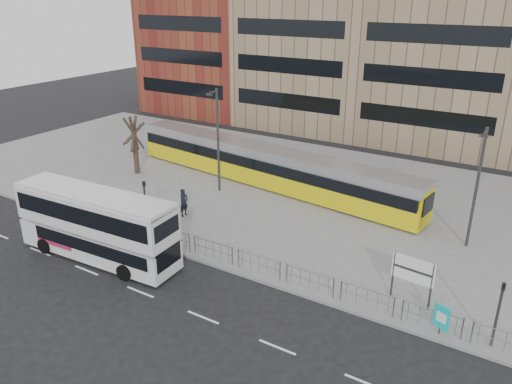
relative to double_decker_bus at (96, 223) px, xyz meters
The scene contains 16 objects.
ground 7.30m from the double_decker_bus, 21.72° to the left, with size 120.00×120.00×0.00m, color black.
plaza 16.09m from the double_decker_bus, 66.05° to the left, with size 64.00×24.00×0.15m, color slate.
kerb 7.30m from the double_decker_bus, 22.10° to the left, with size 64.00×0.25×0.17m, color gray.
building_row 39.21m from the double_decker_bus, 77.72° to the left, with size 70.40×18.40×31.20m.
pedestrian_barrier 9.10m from the double_decker_bus, 19.97° to the left, with size 32.07×0.07×1.10m.
road_markings 7.91m from the double_decker_bus, 10.76° to the right, with size 62.00×0.12×0.01m, color white.
double_decker_bus is the anchor object (origin of this frame).
tram 14.89m from the double_decker_bus, 81.03° to the left, with size 25.51×5.48×2.99m.
station_sign 17.03m from the double_decker_bus, 16.05° to the left, with size 2.09×0.30×2.40m.
ad_panel 18.47m from the double_decker_bus, ahead, with size 0.74×0.32×1.44m.
pedestrian 6.89m from the double_decker_bus, 84.58° to the left, with size 0.69×0.46×1.90m, color black.
traffic_light_west 4.20m from the double_decker_bus, 94.03° to the left, with size 0.18×0.21×3.10m.
traffic_light_east 20.54m from the double_decker_bus, ahead, with size 0.19×0.22×3.10m.
lamp_post_west 11.83m from the double_decker_bus, 89.99° to the left, with size 0.45×1.04×7.71m.
lamp_post_east 21.52m from the double_decker_bus, 34.69° to the left, with size 0.45×1.04×7.23m.
bare_tree 14.20m from the double_decker_bus, 125.65° to the left, with size 4.94×4.94×7.27m.
Camera 1 is at (14.37, -19.21, 14.23)m, focal length 35.00 mm.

